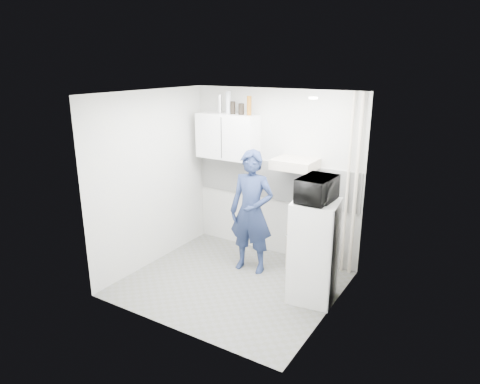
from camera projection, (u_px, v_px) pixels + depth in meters
The scene contains 22 objects.
floor at pixel (232, 283), 5.98m from camera, with size 2.80×2.80×0.00m, color slate.
ceiling at pixel (230, 93), 5.22m from camera, with size 2.80×2.80×0.00m, color white.
wall_back at pixel (275, 174), 6.62m from camera, with size 2.80×2.80×0.00m, color beige.
wall_left at pixel (151, 180), 6.30m from camera, with size 2.60×2.60×0.00m, color beige.
wall_right at pixel (334, 214), 4.90m from camera, with size 2.60×2.60×0.00m, color beige.
person at pixel (252, 212), 6.14m from camera, with size 0.66×0.43×1.80m, color #1D2A4E.
stove at pixel (307, 244), 6.34m from camera, with size 0.46×0.46×0.74m, color beige.
fridge at pixel (314, 251), 5.42m from camera, with size 0.55×0.55×1.33m, color white.
stove_top at pixel (308, 220), 6.23m from camera, with size 0.45×0.45×0.03m, color black.
saucepan at pixel (307, 214), 6.29m from camera, with size 0.18×0.18×0.10m, color silver.
microwave at pixel (317, 189), 5.18m from camera, with size 0.37×0.55×0.31m, color black.
bottle_c at pixel (220, 104), 6.62m from camera, with size 0.07×0.07×0.28m, color silver.
bottle_d at pixel (228, 103), 6.53m from camera, with size 0.08×0.08×0.34m, color #B2B7BC.
canister_a at pixel (233, 108), 6.51m from camera, with size 0.08×0.08×0.19m, color black.
canister_b at pixel (241, 109), 6.44m from camera, with size 0.09×0.09×0.17m, color black.
bottle_e at pixel (249, 106), 6.35m from camera, with size 0.07×0.07×0.29m, color brown.
upper_cabinet at pixel (228, 136), 6.69m from camera, with size 1.00×0.35×0.70m, color white.
range_hood at pixel (295, 164), 6.11m from camera, with size 0.60×0.50×0.14m, color beige.
backsplash at pixel (274, 181), 6.64m from camera, with size 2.74×0.03×0.60m, color white.
pipe_a at pixel (356, 188), 5.90m from camera, with size 0.05×0.05×2.60m, color beige.
pipe_b at pixel (347, 187), 5.96m from camera, with size 0.04×0.04×2.60m, color beige.
ceiling_spot_fixture at pixel (313, 98), 4.89m from camera, with size 0.10×0.10×0.02m, color white.
Camera 1 is at (2.90, -4.49, 2.97)m, focal length 32.00 mm.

